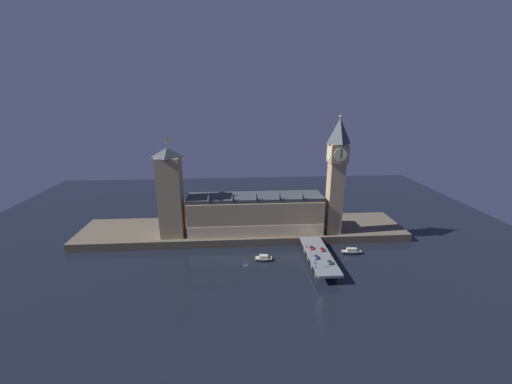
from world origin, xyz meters
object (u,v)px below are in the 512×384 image
Objects in this scene: pedestrian_mid_walk at (331,255)px; boat_upstream at (264,258)px; street_lamp_near at (316,261)px; pedestrian_far_rail at (306,246)px; car_northbound_trail at (316,257)px; clock_tower at (336,173)px; car_southbound_trail at (322,249)px; car_southbound_lead at (330,262)px; car_northbound_lead at (312,248)px; boat_downstream at (351,252)px; victoria_tower at (170,193)px; pedestrian_near_rail at (314,262)px.

boat_upstream is at bearing 165.78° from pedestrian_mid_walk.
pedestrian_far_rail is at bearing 89.00° from street_lamp_near.
clock_tower is at bearing 61.06° from car_northbound_trail.
car_southbound_trail is 2.75× the size of pedestrian_far_rail.
car_southbound_lead is at bearing -66.07° from pedestrian_far_rail.
car_northbound_lead is at bearing -26.33° from pedestrian_far_rail.
car_southbound_lead is at bearing -133.75° from boat_downstream.
car_northbound_trail is 0.96× the size of car_southbound_trail.
victoria_tower is 96.97m from car_northbound_trail.
car_southbound_lead is at bearing -108.45° from clock_tower.
boat_upstream is (-28.44, 10.32, -5.38)m from car_northbound_trail.
pedestrian_near_rail is (82.00, -44.11, -27.08)m from victoria_tower.
boat_downstream is (25.70, 3.22, -5.20)m from car_northbound_lead.
clock_tower reaches higher than pedestrian_mid_walk.
pedestrian_mid_walk is at bearing -141.83° from boat_downstream.
car_southbound_lead is at bearing -72.29° from car_northbound_lead.
street_lamp_near is at bearing -107.58° from car_northbound_trail.
boat_upstream is at bearing -178.09° from car_northbound_lead.
car_northbound_lead is at bearing 129.45° from pedestrian_mid_walk.
car_northbound_lead is 28.97m from boat_upstream.
clock_tower is at bearing 51.02° from car_northbound_lead.
boat_upstream is (-25.62, -2.35, -5.59)m from pedestrian_far_rail.
boat_downstream is (20.04, 5.87, -5.19)m from car_southbound_trail.
pedestrian_near_rail is (-22.51, -41.58, -38.74)m from clock_tower.
victoria_tower is 70.92m from boat_upstream.
victoria_tower is 5.66× the size of boat_upstream.
victoria_tower is (-104.51, 2.53, -11.66)m from clock_tower.
pedestrian_near_rail is at bearing -28.28° from victoria_tower.
pedestrian_mid_walk is at bearing 43.60° from street_lamp_near.
pedestrian_mid_walk is (11.31, 6.94, -0.03)m from pedestrian_near_rail.
car_northbound_lead is at bearing 154.88° from car_southbound_trail.
boat_downstream is at bearing 4.40° from boat_upstream.
clock_tower reaches higher than pedestrian_far_rail.
pedestrian_mid_walk reaches higher than pedestrian_far_rail.
clock_tower is at bearing 27.71° from boat_upstream.
car_northbound_trail is at bearing -150.58° from boat_downstream.
pedestrian_near_rail is at bearing -90.00° from pedestrian_far_rail.
car_southbound_trail is at bearing -18.06° from victoria_tower.
boat_downstream is (110.53, -23.64, -32.62)m from victoria_tower.
victoria_tower is 14.88× the size of car_northbound_trail.
victoria_tower is 34.89× the size of pedestrian_mid_walk.
car_northbound_trail is 1.11× the size of car_southbound_lead.
car_northbound_lead reaches higher than car_northbound_trail.
victoria_tower reaches higher than street_lamp_near.
pedestrian_near_rail is (-8.49, 0.47, 0.26)m from car_southbound_lead.
car_northbound_trail is at bearing 72.42° from street_lamp_near.
victoria_tower is 10.18× the size of street_lamp_near.
pedestrian_far_rail is at bearing 153.67° from car_northbound_lead.
car_southbound_trail is 0.40× the size of boat_upstream.
pedestrian_far_rail is at bearing 113.93° from car_southbound_lead.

